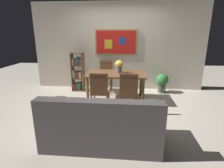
% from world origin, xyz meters
% --- Properties ---
extents(ground_plane, '(12.00, 12.00, 0.00)m').
position_xyz_m(ground_plane, '(0.00, 0.00, 0.00)').
color(ground_plane, beige).
extents(wall_back_with_painting, '(5.20, 0.14, 2.60)m').
position_xyz_m(wall_back_with_painting, '(-0.00, 1.62, 1.30)').
color(wall_back_with_painting, beige).
rests_on(wall_back_with_painting, ground_plane).
extents(dining_table, '(1.50, 0.90, 0.73)m').
position_xyz_m(dining_table, '(0.02, 0.52, 0.63)').
color(dining_table, brown).
rests_on(dining_table, ground_plane).
extents(dining_chair_near_right, '(0.40, 0.41, 0.91)m').
position_xyz_m(dining_chair_near_right, '(0.34, -0.26, 0.54)').
color(dining_chair_near_right, brown).
rests_on(dining_chair_near_right, ground_plane).
extents(dining_chair_near_left, '(0.40, 0.41, 0.91)m').
position_xyz_m(dining_chair_near_left, '(-0.28, -0.27, 0.54)').
color(dining_chair_near_left, brown).
rests_on(dining_chair_near_left, ground_plane).
extents(dining_chair_far_left, '(0.40, 0.41, 0.91)m').
position_xyz_m(dining_chair_far_left, '(-0.34, 1.30, 0.54)').
color(dining_chair_far_left, brown).
rests_on(dining_chair_far_left, ground_plane).
extents(leather_couch, '(1.80, 0.84, 0.84)m').
position_xyz_m(leather_couch, '(-0.07, -1.45, 0.31)').
color(leather_couch, '#514C4C').
rests_on(leather_couch, ground_plane).
extents(bookshelf, '(0.36, 0.28, 1.17)m').
position_xyz_m(bookshelf, '(-1.19, 1.23, 0.56)').
color(bookshelf, brown).
rests_on(bookshelf, ground_plane).
extents(potted_ivy, '(0.36, 0.36, 0.58)m').
position_xyz_m(potted_ivy, '(1.33, 1.25, 0.33)').
color(potted_ivy, '#4C4742').
rests_on(potted_ivy, ground_plane).
extents(flower_vase, '(0.21, 0.20, 0.32)m').
position_xyz_m(flower_vase, '(0.09, 0.59, 0.91)').
color(flower_vase, slate).
rests_on(flower_vase, dining_table).
extents(tv_remote, '(0.05, 0.16, 0.02)m').
position_xyz_m(tv_remote, '(0.28, 0.53, 0.74)').
color(tv_remote, black).
rests_on(tv_remote, dining_table).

